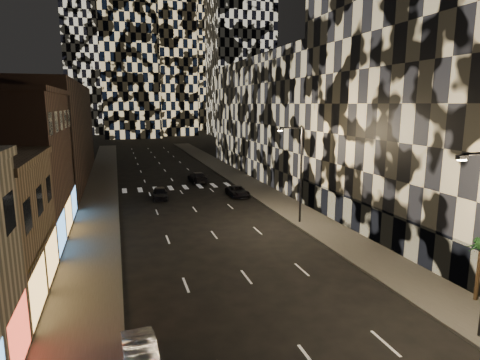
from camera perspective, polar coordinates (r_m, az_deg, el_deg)
sidewalk_left at (r=54.59m, az=-19.26°, el=-1.57°), size 4.00×120.00×0.15m
sidewalk_right at (r=57.34m, az=1.10°, el=-0.40°), size 4.00×120.00×0.15m
curb_left at (r=54.54m, az=-17.06°, el=-1.45°), size 0.20×120.00×0.15m
curb_right at (r=56.72m, az=-0.91°, el=-0.52°), size 0.20×120.00×0.15m
retail_filler_left at (r=64.22m, az=-25.65°, el=5.99°), size 10.00×40.00×14.00m
midrise_right at (r=39.30m, az=27.98°, el=9.29°), size 16.00×25.00×22.00m
midrise_base at (r=35.65m, az=17.78°, el=-5.50°), size 0.60×25.00×3.00m
midrise_filler_right at (r=66.48m, az=7.51°, el=8.80°), size 16.00×40.00×18.00m
streetlight_far at (r=37.50m, az=8.35°, el=1.73°), size 2.55×0.25×9.00m
car_silver_parked at (r=18.84m, az=-13.94°, el=-23.47°), size 1.57×4.07×1.32m
car_dark_midlane at (r=48.62m, az=-11.27°, el=-1.86°), size 1.98×4.32×1.43m
car_dark_oncoming at (r=58.21m, az=-6.03°, el=0.40°), size 2.40×5.32×1.51m
car_dark_rightlane at (r=49.12m, az=-0.34°, el=-1.62°), size 2.20×4.61×1.27m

